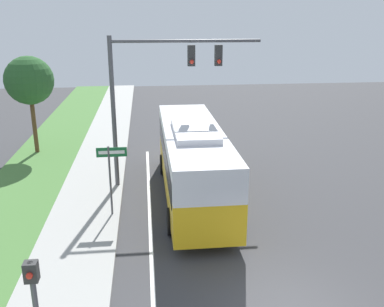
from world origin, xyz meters
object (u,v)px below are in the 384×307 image
(signal_gantry, at_px, (157,81))
(street_sign, at_px, (111,170))
(bus, at_px, (193,158))
(pedestrian_signal, at_px, (35,300))

(signal_gantry, relative_size, street_sign, 2.34)
(bus, xyz_separation_m, street_sign, (-3.36, -1.48, 0.12))
(bus, bearing_deg, street_sign, -156.18)
(signal_gantry, xyz_separation_m, pedestrian_signal, (-2.99, -11.03, -2.94))
(bus, xyz_separation_m, pedestrian_signal, (-4.40, -9.39, 0.11))
(bus, bearing_deg, pedestrian_signal, -115.10)
(bus, relative_size, pedestrian_signal, 3.53)
(pedestrian_signal, relative_size, street_sign, 0.98)
(pedestrian_signal, bearing_deg, street_sign, 82.50)
(pedestrian_signal, bearing_deg, bus, 64.90)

